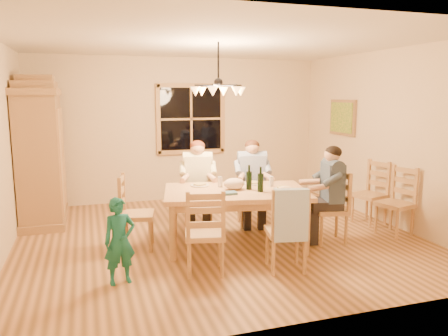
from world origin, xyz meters
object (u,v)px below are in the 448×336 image
object	(u,v)px
chair_near_right	(286,244)
chair_far_left	(198,207)
adult_slate_man	(331,182)
armoire	(41,156)
dining_table	(236,197)
adult_woman	(198,173)
chair_spare_front	(394,214)
chair_end_right	(329,220)
wine_bottle_a	(249,177)
chair_near_left	(205,247)
chair_end_left	(138,226)
chandelier	(218,89)
wine_bottle_b	(261,179)
adult_plaid_man	(252,172)
chair_far_right	(252,206)
child	(120,241)
chair_spare_back	(369,205)

from	to	relation	value
chair_near_right	chair_far_left	bearing A→B (deg)	117.90
adult_slate_man	armoire	bearing A→B (deg)	71.34
dining_table	chair_far_left	distance (m)	1.06
armoire	adult_woman	xyz separation A→B (m)	(2.27, -1.02, -0.22)
chair_far_left	chair_spare_front	world-z (taller)	same
chair_spare_front	chair_end_right	bearing A→B (deg)	74.95
wine_bottle_a	chair_spare_front	size ratio (longest dim) A/B	0.33
chair_near_left	chair_end_left	xyz separation A→B (m)	(-0.63, 1.03, 0.00)
chandelier	wine_bottle_b	size ratio (longest dim) A/B	2.33
dining_table	adult_plaid_man	distance (m)	0.97
chair_near_right	adult_plaid_man	world-z (taller)	adult_plaid_man
chair_near_right	adult_woman	bearing A→B (deg)	117.90
chair_end_left	adult_slate_man	distance (m)	2.65
chair_end_left	adult_plaid_man	xyz separation A→B (m)	(1.81, 0.52, 0.54)
wine_bottle_a	chair_spare_front	distance (m)	2.25
chair_near_left	chair_end_left	bearing A→B (deg)	133.26
adult_slate_man	chair_far_left	bearing A→B (deg)	63.43
armoire	chair_far_right	world-z (taller)	armoire
chandelier	chair_spare_front	world-z (taller)	chandelier
armoire	adult_plaid_man	size ratio (longest dim) A/B	2.63
armoire	child	distance (m)	2.97
chair_near_left	child	xyz separation A→B (m)	(-0.94, 0.00, 0.17)
chair_end_right	adult_slate_man	world-z (taller)	adult_slate_man
adult_woman	chair_spare_back	size ratio (longest dim) A/B	0.88
chair_far_left	wine_bottle_b	xyz separation A→B (m)	(0.55, -1.16, 0.62)
child	adult_slate_man	bearing A→B (deg)	-1.72
chair_end_right	chandelier	bearing A→B (deg)	77.02
chair_near_right	adult_plaid_man	bearing A→B (deg)	93.37
armoire	chair_end_left	bearing A→B (deg)	-53.33
armoire	chair_far_left	xyz separation A→B (m)	(2.27, -1.02, -0.75)
chair_end_right	chair_spare_back	distance (m)	1.20
wine_bottle_b	chair_spare_back	distance (m)	2.21
armoire	adult_plaid_man	distance (m)	3.31
adult_woman	chair_spare_back	world-z (taller)	adult_woman
chair_spare_front	chair_spare_back	xyz separation A→B (m)	(0.00, 0.59, 0.00)
wine_bottle_b	adult_slate_man	bearing A→B (deg)	-3.93
wine_bottle_b	chair_spare_back	xyz separation A→B (m)	(2.06, 0.51, -0.62)
chair_near_right	chair_spare_back	distance (m)	2.41
chair_end_left	adult_slate_man	xyz separation A→B (m)	(2.54, -0.53, 0.54)
adult_slate_man	chair_spare_back	bearing A→B (deg)	-49.34
chandelier	adult_slate_man	distance (m)	1.97
chair_far_right	adult_slate_man	xyz separation A→B (m)	(0.73, -1.05, 0.54)
wine_bottle_b	child	distance (m)	1.98
chair_far_left	chair_near_right	bearing A→B (deg)	117.90
adult_woman	chair_near_right	bearing A→B (deg)	117.90
chair_end_left	wine_bottle_a	size ratio (longest dim) A/B	3.00
chair_spare_front	armoire	bearing A→B (deg)	50.82
child	chandelier	bearing A→B (deg)	26.58
chair_far_right	adult_plaid_man	xyz separation A→B (m)	(0.00, 0.00, 0.54)
chandelier	armoire	distance (m)	3.08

